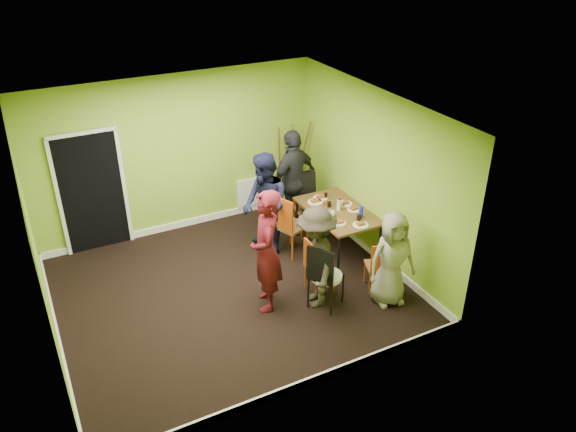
# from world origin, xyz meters

# --- Properties ---
(ground) EXTENTS (5.00, 5.00, 0.00)m
(ground) POSITION_xyz_m (0.00, 0.00, 0.00)
(ground) COLOR black
(ground) RESTS_ON ground
(room_walls) EXTENTS (5.04, 4.54, 2.82)m
(room_walls) POSITION_xyz_m (-0.02, 0.04, 0.99)
(room_walls) COLOR #8CAD2C
(room_walls) RESTS_ON ground
(dining_table) EXTENTS (0.90, 1.50, 0.75)m
(dining_table) POSITION_xyz_m (2.05, 0.30, 0.70)
(dining_table) COLOR black
(dining_table) RESTS_ON ground
(chair_left_far) EXTENTS (0.58, 0.58, 1.08)m
(chair_left_far) POSITION_xyz_m (1.24, 0.53, 0.61)
(chair_left_far) COLOR #C74E12
(chair_left_far) RESTS_ON ground
(chair_left_near) EXTENTS (0.38, 0.38, 0.89)m
(chair_left_near) POSITION_xyz_m (1.12, -0.61, 0.50)
(chair_left_near) COLOR #C74E12
(chair_left_near) RESTS_ON ground
(chair_back_end) EXTENTS (0.49, 0.56, 1.08)m
(chair_back_end) POSITION_xyz_m (1.89, 1.18, 0.76)
(chair_back_end) COLOR #C74E12
(chair_back_end) RESTS_ON ground
(chair_front_end) EXTENTS (0.45, 0.46, 0.86)m
(chair_front_end) POSITION_xyz_m (1.98, -1.01, 0.48)
(chair_front_end) COLOR #C74E12
(chair_front_end) RESTS_ON ground
(chair_bentwood) EXTENTS (0.57, 0.56, 1.06)m
(chair_bentwood) POSITION_xyz_m (1.04, -0.99, 0.58)
(chair_bentwood) COLOR black
(chair_bentwood) RESTS_ON ground
(easel) EXTENTS (0.69, 0.65, 1.72)m
(easel) POSITION_xyz_m (2.10, 2.02, 0.85)
(easel) COLOR brown
(easel) RESTS_ON ground
(plate_near_left) EXTENTS (0.26, 0.26, 0.01)m
(plate_near_left) POSITION_xyz_m (1.85, 0.71, 0.76)
(plate_near_left) COLOR white
(plate_near_left) RESTS_ON dining_table
(plate_near_right) EXTENTS (0.22, 0.22, 0.01)m
(plate_near_right) POSITION_xyz_m (1.84, -0.09, 0.76)
(plate_near_right) COLOR white
(plate_near_right) RESTS_ON dining_table
(plate_far_back) EXTENTS (0.26, 0.26, 0.01)m
(plate_far_back) POSITION_xyz_m (2.01, 0.80, 0.76)
(plate_far_back) COLOR white
(plate_far_back) RESTS_ON dining_table
(plate_far_front) EXTENTS (0.25, 0.25, 0.01)m
(plate_far_front) POSITION_xyz_m (2.10, -0.30, 0.76)
(plate_far_front) COLOR white
(plate_far_front) RESTS_ON dining_table
(plate_wall_back) EXTENTS (0.26, 0.26, 0.01)m
(plate_wall_back) POSITION_xyz_m (2.26, 0.43, 0.76)
(plate_wall_back) COLOR white
(plate_wall_back) RESTS_ON dining_table
(plate_wall_front) EXTENTS (0.22, 0.22, 0.01)m
(plate_wall_front) POSITION_xyz_m (2.29, 0.18, 0.76)
(plate_wall_front) COLOR white
(plate_wall_front) RESTS_ON dining_table
(thermos) EXTENTS (0.07, 0.07, 0.20)m
(thermos) POSITION_xyz_m (2.06, 0.29, 0.85)
(thermos) COLOR white
(thermos) RESTS_ON dining_table
(blue_bottle) EXTENTS (0.07, 0.07, 0.20)m
(blue_bottle) POSITION_xyz_m (2.24, -0.09, 0.85)
(blue_bottle) COLOR #1B27CB
(blue_bottle) RESTS_ON dining_table
(orange_bottle) EXTENTS (0.04, 0.04, 0.08)m
(orange_bottle) POSITION_xyz_m (1.93, 0.56, 0.79)
(orange_bottle) COLOR #C74E12
(orange_bottle) RESTS_ON dining_table
(glass_mid) EXTENTS (0.07, 0.07, 0.09)m
(glass_mid) POSITION_xyz_m (1.98, 0.46, 0.80)
(glass_mid) COLOR black
(glass_mid) RESTS_ON dining_table
(glass_back) EXTENTS (0.06, 0.06, 0.10)m
(glass_back) POSITION_xyz_m (2.10, 0.77, 0.80)
(glass_back) COLOR black
(glass_back) RESTS_ON dining_table
(glass_front) EXTENTS (0.07, 0.07, 0.11)m
(glass_front) POSITION_xyz_m (2.15, -0.17, 0.80)
(glass_front) COLOR black
(glass_front) RESTS_ON dining_table
(cup_a) EXTENTS (0.13, 0.13, 0.10)m
(cup_a) POSITION_xyz_m (1.83, 0.15, 0.80)
(cup_a) COLOR white
(cup_a) RESTS_ON dining_table
(cup_b) EXTENTS (0.10, 0.10, 0.09)m
(cup_b) POSITION_xyz_m (2.14, 0.38, 0.80)
(cup_b) COLOR white
(cup_b) RESTS_ON dining_table
(person_standing) EXTENTS (0.64, 0.78, 1.84)m
(person_standing) POSITION_xyz_m (0.34, -0.56, 0.92)
(person_standing) COLOR #530E16
(person_standing) RESTS_ON ground
(person_left_far) EXTENTS (0.71, 0.89, 1.77)m
(person_left_far) POSITION_xyz_m (0.93, 0.73, 0.89)
(person_left_far) COLOR black
(person_left_far) RESTS_ON ground
(person_left_near) EXTENTS (0.82, 1.12, 1.55)m
(person_left_near) POSITION_xyz_m (0.99, -0.83, 0.78)
(person_left_near) COLOR black
(person_left_near) RESTS_ON ground
(person_back_end) EXTENTS (1.17, 0.81, 1.85)m
(person_back_end) POSITION_xyz_m (1.77, 1.34, 0.92)
(person_back_end) COLOR black
(person_back_end) RESTS_ON ground
(person_front_end) EXTENTS (0.77, 0.56, 1.45)m
(person_front_end) POSITION_xyz_m (1.97, -1.29, 0.73)
(person_front_end) COLOR gray
(person_front_end) RESTS_ON ground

